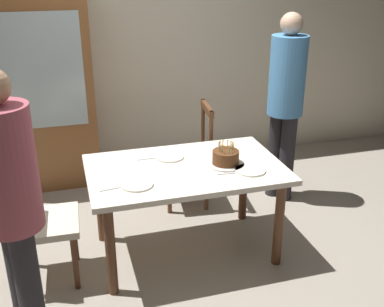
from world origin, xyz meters
TOP-DOWN VIEW (x-y plane):
  - ground at (0.00, 0.00)m, footprint 6.40×6.40m
  - back_wall at (0.00, 1.85)m, footprint 6.40×0.10m
  - dining_table at (0.00, 0.00)m, footprint 1.43×0.89m
  - birthday_cake at (0.30, -0.04)m, footprint 0.28×0.28m
  - plate_near_celebrant at (-0.39, -0.20)m, footprint 0.22×0.22m
  - plate_far_side at (-0.07, 0.20)m, footprint 0.22×0.22m
  - plate_near_guest at (0.43, -0.20)m, footprint 0.22×0.22m
  - fork_near_celebrant at (-0.55, -0.21)m, footprint 0.18×0.04m
  - fork_far_side at (-0.23, 0.22)m, footprint 0.18×0.02m
  - fork_near_guest at (0.27, -0.20)m, footprint 0.18×0.03m
  - chair_spindle_back at (0.23, 0.76)m, footprint 0.49×0.49m
  - chair_upholstered at (-1.10, -0.04)m, footprint 0.46×0.46m
  - person_celebrant at (-1.13, -0.65)m, footprint 0.32×0.32m
  - person_guest at (1.11, 0.64)m, footprint 0.32×0.32m
  - china_cabinet at (-1.06, 1.56)m, footprint 1.10×0.45m

SIDE VIEW (x-z plane):
  - ground at x=0.00m, z-range 0.00..0.00m
  - chair_spindle_back at x=0.23m, z-range -0.02..0.93m
  - chair_upholstered at x=-1.10m, z-range 0.06..1.01m
  - dining_table at x=0.00m, z-range 0.27..1.00m
  - fork_near_celebrant at x=-0.55m, z-range 0.73..0.74m
  - fork_far_side at x=-0.23m, z-range 0.73..0.74m
  - fork_near_guest at x=0.27m, z-range 0.73..0.74m
  - plate_near_celebrant at x=-0.39m, z-range 0.73..0.74m
  - plate_far_side at x=-0.07m, z-range 0.73..0.74m
  - plate_near_guest at x=0.43m, z-range 0.73..0.74m
  - birthday_cake at x=0.30m, z-range 0.69..0.87m
  - china_cabinet at x=-1.06m, z-range 0.00..1.90m
  - person_celebrant at x=-1.13m, z-range 0.12..1.79m
  - person_guest at x=1.11m, z-range 0.12..1.85m
  - back_wall at x=0.00m, z-range 0.00..2.60m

